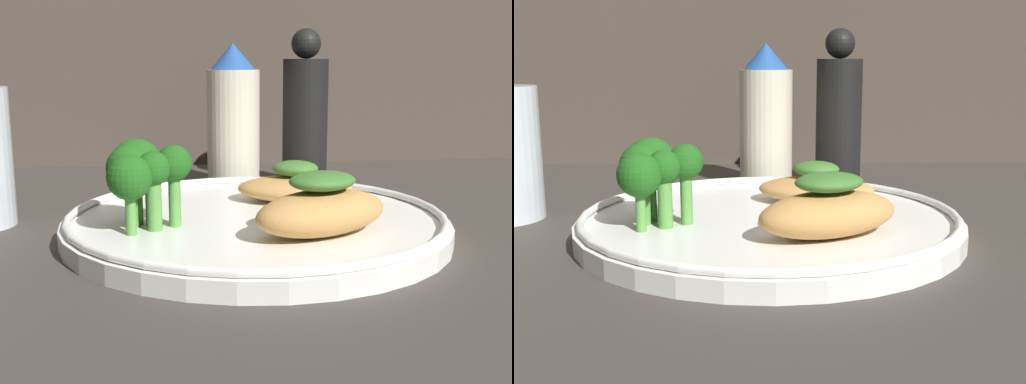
% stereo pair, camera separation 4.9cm
% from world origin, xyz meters
% --- Properties ---
extents(ground_plane, '(1.80, 1.80, 0.01)m').
position_xyz_m(ground_plane, '(0.00, 0.00, -0.01)').
color(ground_plane, '#3D3833').
extents(plate, '(0.30, 0.30, 0.02)m').
position_xyz_m(plate, '(0.00, 0.00, 0.01)').
color(plate, white).
rests_on(plate, ground_plane).
extents(grilled_meat_front, '(0.12, 0.09, 0.04)m').
position_xyz_m(grilled_meat_front, '(0.04, -0.06, 0.03)').
color(grilled_meat_front, tan).
rests_on(grilled_meat_front, plate).
extents(grilled_meat_middle, '(0.11, 0.07, 0.04)m').
position_xyz_m(grilled_meat_middle, '(0.04, 0.05, 0.03)').
color(grilled_meat_middle, tan).
rests_on(grilled_meat_middle, plate).
extents(broccoli_bunch, '(0.06, 0.07, 0.06)m').
position_xyz_m(broccoli_bunch, '(-0.09, -0.02, 0.06)').
color(broccoli_bunch, '#569942').
rests_on(broccoli_bunch, plate).
extents(sauce_bottle, '(0.06, 0.06, 0.15)m').
position_xyz_m(sauce_bottle, '(0.00, 0.19, 0.07)').
color(sauce_bottle, beige).
rests_on(sauce_bottle, ground_plane).
extents(pepper_grinder, '(0.05, 0.05, 0.17)m').
position_xyz_m(pepper_grinder, '(0.08, 0.19, 0.07)').
color(pepper_grinder, black).
rests_on(pepper_grinder, ground_plane).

